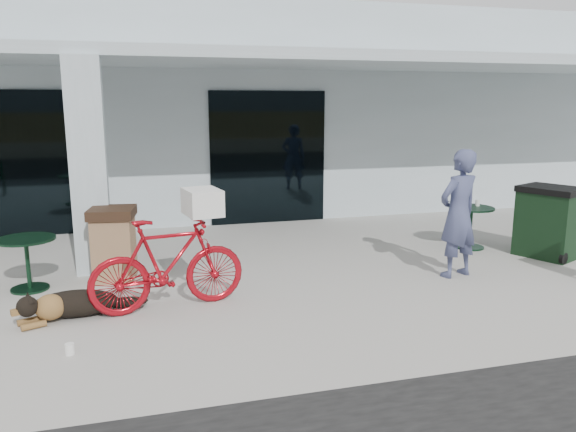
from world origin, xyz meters
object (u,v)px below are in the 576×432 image
object	(u,v)px
bicycle	(168,264)
trash_receptacle	(114,244)
dog	(75,302)
person	(458,214)
cafe_table_far	(470,228)
cafe_chair_far_b	(569,217)
cafe_table_near	(28,264)
wheeled_bin	(549,222)

from	to	relation	value
bicycle	trash_receptacle	xyz separation A→B (m)	(-0.67, 1.40, -0.05)
dog	person	distance (m)	5.23
bicycle	person	bearing A→B (deg)	-96.23
bicycle	trash_receptacle	bearing A→B (deg)	15.65
cafe_table_far	trash_receptacle	bearing A→B (deg)	-178.05
cafe_chair_far_b	trash_receptacle	world-z (taller)	trash_receptacle
person	cafe_table_near	bearing A→B (deg)	-25.44
dog	person	bearing A→B (deg)	-19.64
cafe_chair_far_b	trash_receptacle	xyz separation A→B (m)	(-7.70, 0.00, 0.03)
cafe_table_near	cafe_table_far	bearing A→B (deg)	3.06
cafe_table_near	cafe_chair_far_b	bearing A→B (deg)	1.12
dog	trash_receptacle	size ratio (longest dim) A/B	1.09
bicycle	person	world-z (taller)	person
bicycle	cafe_table_near	size ratio (longest dim) A/B	2.48
cafe_table_near	cafe_table_far	size ratio (longest dim) A/B	1.00
dog	cafe_table_far	world-z (taller)	cafe_table_far
cafe_table_near	wheeled_bin	xyz separation A→B (m)	(7.88, -0.43, 0.22)
dog	trash_receptacle	world-z (taller)	trash_receptacle
cafe_table_far	person	size ratio (longest dim) A/B	0.41
cafe_table_far	trash_receptacle	size ratio (longest dim) A/B	0.74
dog	cafe_chair_far_b	world-z (taller)	cafe_chair_far_b
bicycle	cafe_table_far	xyz separation A→B (m)	(5.20, 1.60, -0.21)
trash_receptacle	wheeled_bin	size ratio (longest dim) A/B	0.90
person	bicycle	bearing A→B (deg)	-12.44
cafe_table_far	wheeled_bin	size ratio (longest dim) A/B	0.66
cafe_table_near	dog	bearing A→B (deg)	-60.25
wheeled_bin	bicycle	bearing A→B (deg)	163.20
cafe_table_near	person	bearing A→B (deg)	-9.40
trash_receptacle	person	bearing A→B (deg)	-13.52
cafe_table_far	wheeled_bin	distance (m)	1.23
bicycle	cafe_table_far	distance (m)	5.44
bicycle	dog	world-z (taller)	bicycle
cafe_chair_far_b	person	xyz separation A→B (m)	(-2.94, -1.14, 0.43)
cafe_table_far	wheeled_bin	xyz separation A→B (m)	(0.91, -0.80, 0.22)
dog	trash_receptacle	bearing A→B (deg)	51.03
dog	wheeled_bin	world-z (taller)	wheeled_bin
bicycle	cafe_table_far	bearing A→B (deg)	-82.71
cafe_table_near	trash_receptacle	bearing A→B (deg)	8.87
cafe_table_near	wheeled_bin	world-z (taller)	wheeled_bin
cafe_chair_far_b	person	world-z (taller)	person
cafe_chair_far_b	wheeled_bin	distance (m)	1.11
wheeled_bin	trash_receptacle	bearing A→B (deg)	150.68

